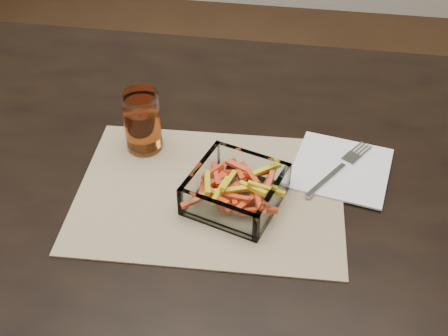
{
  "coord_description": "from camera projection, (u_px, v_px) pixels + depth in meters",
  "views": [
    {
      "loc": [
        0.08,
        -0.77,
        1.42
      ],
      "look_at": [
        -0.03,
        -0.06,
        0.78
      ],
      "focal_mm": 45.0,
      "sensor_mm": 36.0,
      "label": 1
    }
  ],
  "objects": [
    {
      "name": "placemat",
      "position": [
        210.0,
        193.0,
        0.96
      ],
      "size": [
        0.47,
        0.35,
        0.0
      ],
      "primitive_type": "cube",
      "rotation": [
        0.0,
        0.0,
        0.05
      ],
      "color": "tan",
      "rests_on": "dining_table"
    },
    {
      "name": "glass_bowl",
      "position": [
        236.0,
        191.0,
        0.93
      ],
      "size": [
        0.18,
        0.18,
        0.06
      ],
      "rotation": [
        0.0,
        0.0,
        -0.3
      ],
      "color": "white",
      "rests_on": "placemat"
    },
    {
      "name": "dining_table",
      "position": [
        247.0,
        197.0,
        1.08
      ],
      "size": [
        1.6,
        0.9,
        0.75
      ],
      "color": "black",
      "rests_on": "ground"
    },
    {
      "name": "fork",
      "position": [
        341.0,
        167.0,
        1.0
      ],
      "size": [
        0.12,
        0.17,
        0.0
      ],
      "rotation": [
        0.0,
        0.0,
        -0.58
      ],
      "color": "silver",
      "rests_on": "napkin"
    },
    {
      "name": "tumbler",
      "position": [
        142.0,
        123.0,
        1.01
      ],
      "size": [
        0.07,
        0.07,
        0.12
      ],
      "color": "white",
      "rests_on": "placemat"
    },
    {
      "name": "napkin",
      "position": [
        341.0,
        168.0,
        1.0
      ],
      "size": [
        0.19,
        0.19,
        0.0
      ],
      "primitive_type": "cube",
      "rotation": [
        0.0,
        0.0,
        -0.18
      ],
      "color": "white",
      "rests_on": "placemat"
    }
  ]
}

